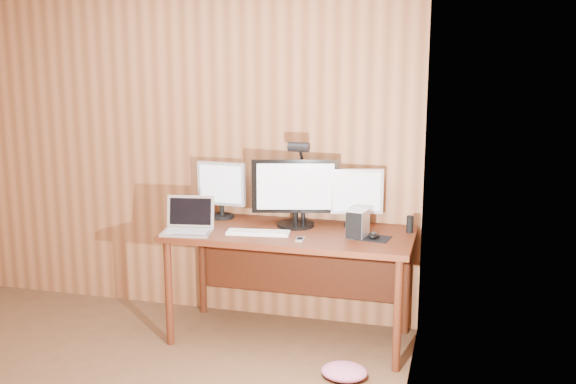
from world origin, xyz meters
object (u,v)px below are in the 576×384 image
at_px(desk, 293,246).
at_px(monitor_right, 357,196).
at_px(laptop, 189,223).
at_px(phone, 300,239).
at_px(mouse, 373,235).
at_px(desk_lamp, 301,170).
at_px(monitor_left, 221,188).
at_px(hard_drive, 358,223).
at_px(speaker, 410,224).
at_px(monitor_center, 295,192).
at_px(keyboard, 258,232).

relative_size(desk, monitor_right, 4.09).
distance_m(laptop, phone, 0.75).
distance_m(mouse, desk_lamp, 0.67).
bearing_deg(monitor_right, mouse, -74.79).
relative_size(monitor_left, hard_drive, 2.28).
bearing_deg(speaker, desk, -173.02).
distance_m(monitor_center, monitor_left, 0.56).
distance_m(laptop, hard_drive, 1.09).
relative_size(monitor_left, speaker, 3.64).
relative_size(monitor_center, laptop, 1.65).
bearing_deg(laptop, monitor_left, 68.88).
bearing_deg(mouse, hard_drive, -166.40).
height_order(desk, hard_drive, hard_drive).
bearing_deg(monitor_center, monitor_right, -2.57).
bearing_deg(keyboard, hard_drive, 1.43).
distance_m(keyboard, phone, 0.30).
relative_size(mouse, hard_drive, 0.63).
bearing_deg(desk, keyboard, -132.34).
relative_size(monitor_center, monitor_left, 1.44).
bearing_deg(mouse, monitor_left, -171.06).
bearing_deg(speaker, mouse, -135.41).
bearing_deg(phone, speaker, 26.68).
bearing_deg(monitor_center, laptop, -167.88).
distance_m(mouse, hard_drive, 0.12).
bearing_deg(laptop, hard_drive, -1.06).
xyz_separation_m(monitor_right, phone, (-0.29, -0.41, -0.20)).
bearing_deg(mouse, phone, -138.52).
distance_m(monitor_left, phone, 0.81).
distance_m(hard_drive, desk_lamp, 0.56).
bearing_deg(keyboard, desk, 40.00).
relative_size(monitor_right, hard_drive, 2.25).
height_order(monitor_right, laptop, monitor_right).
bearing_deg(desk, desk_lamp, 78.44).
height_order(mouse, speaker, speaker).
distance_m(monitor_right, speaker, 0.39).
bearing_deg(speaker, monitor_right, 172.12).
bearing_deg(desk, speaker, 6.98).
bearing_deg(monitor_right, laptop, -174.31).
distance_m(speaker, desk_lamp, 0.80).
xyz_separation_m(monitor_left, phone, (0.67, -0.41, -0.21)).
bearing_deg(phone, desk_lamp, 100.67).
xyz_separation_m(monitor_center, monitor_left, (-0.55, 0.08, -0.02)).
distance_m(monitor_right, desk_lamp, 0.41).
height_order(monitor_left, laptop, monitor_left).
height_order(monitor_left, mouse, monitor_left).
relative_size(monitor_center, desk_lamp, 0.94).
height_order(desk, monitor_center, monitor_center).
relative_size(laptop, hard_drive, 1.99).
distance_m(monitor_center, phone, 0.41).
xyz_separation_m(monitor_left, desk_lamp, (0.57, -0.02, 0.16)).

